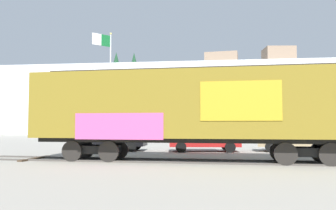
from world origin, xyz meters
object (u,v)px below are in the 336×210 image
flagpole (106,71)px  parked_car_tan (296,137)px  parked_car_red (204,138)px  parked_car_black (108,138)px  freight_car (195,107)px

flagpole → parked_car_tan: (13.54, -5.01, -5.15)m
parked_car_red → parked_car_tan: (5.56, 0.49, 0.07)m
parked_car_black → flagpole: bearing=108.8°
freight_car → parked_car_red: 6.47m
parked_car_black → parked_car_tan: parked_car_tan is taller
flagpole → parked_car_tan: bearing=-20.3°
flagpole → parked_car_tan: 15.33m
parked_car_tan → parked_car_black: bearing=-177.6°
parked_car_red → parked_car_tan: parked_car_tan is taller
parked_car_black → parked_car_red: (6.10, 0.01, 0.07)m
parked_car_black → parked_car_red: 6.10m
freight_car → parked_car_black: bearing=132.9°
freight_car → parked_car_tan: 9.06m
parked_car_black → parked_car_tan: bearing=2.4°
parked_car_black → parked_car_tan: 11.67m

